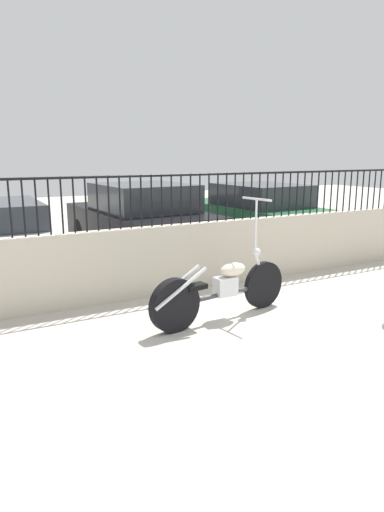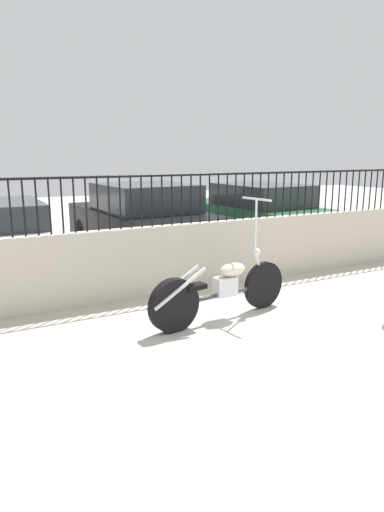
% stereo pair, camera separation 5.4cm
% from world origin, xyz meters
% --- Properties ---
extents(ground_plane, '(40.00, 40.00, 0.00)m').
position_xyz_m(ground_plane, '(0.00, 0.00, 0.00)').
color(ground_plane, '#B7B2A5').
extents(low_wall, '(9.80, 0.18, 1.04)m').
position_xyz_m(low_wall, '(0.00, 3.16, 0.52)').
color(low_wall, beige).
rests_on(low_wall, ground_plane).
extents(fence_railing, '(9.80, 0.04, 0.76)m').
position_xyz_m(fence_railing, '(0.00, 3.16, 1.53)').
color(fence_railing, black).
rests_on(fence_railing, low_wall).
extents(motorcycle_dark_grey, '(2.12, 0.57, 1.53)m').
position_xyz_m(motorcycle_dark_grey, '(-0.71, 1.78, 0.39)').
color(motorcycle_dark_grey, black).
rests_on(motorcycle_dark_grey, ground_plane).
extents(car_black, '(2.09, 4.23, 1.48)m').
position_xyz_m(car_black, '(-0.01, 5.96, 0.73)').
color(car_black, black).
rests_on(car_black, ground_plane).
extents(car_green, '(1.98, 4.22, 1.40)m').
position_xyz_m(car_green, '(2.84, 5.77, 0.70)').
color(car_green, black).
rests_on(car_green, ground_plane).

